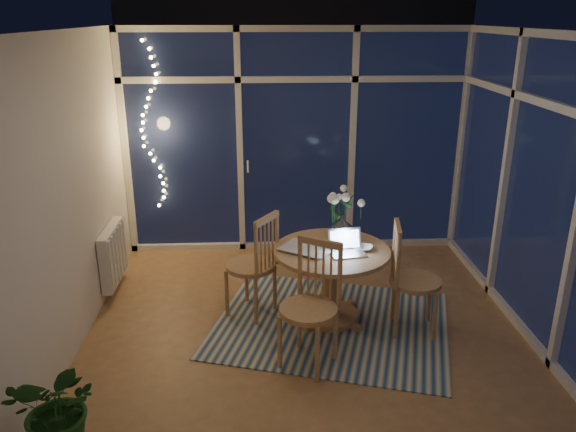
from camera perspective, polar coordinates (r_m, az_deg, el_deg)
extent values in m
plane|color=olive|center=(5.22, 2.12, -11.52)|extent=(4.00, 4.00, 0.00)
plane|color=silver|center=(4.46, 2.57, 18.34)|extent=(4.00, 4.00, 0.00)
cube|color=silver|center=(6.60, 0.82, 7.49)|extent=(4.00, 0.04, 2.60)
cube|color=silver|center=(2.85, 5.85, -10.13)|extent=(4.00, 0.04, 2.60)
cube|color=silver|center=(4.92, -21.55, 1.71)|extent=(0.04, 4.00, 2.60)
cube|color=silver|center=(5.24, 24.69, 2.32)|extent=(0.04, 4.00, 2.60)
cube|color=silver|center=(6.56, 0.84, 7.41)|extent=(4.00, 0.10, 2.60)
cube|color=silver|center=(5.22, 24.30, 2.32)|extent=(0.10, 4.00, 2.60)
cube|color=silver|center=(6.02, -17.36, -3.73)|extent=(0.10, 0.70, 0.58)
cube|color=black|center=(9.88, 2.61, 3.54)|extent=(12.00, 6.00, 0.10)
cube|color=#382414|center=(10.11, -0.43, 9.54)|extent=(11.00, 0.08, 1.80)
cube|color=#30343A|center=(12.97, 0.37, 17.61)|extent=(7.00, 3.00, 2.20)
sphere|color=black|center=(8.17, -5.44, 3.68)|extent=(0.90, 0.90, 0.90)
cube|color=beige|center=(5.31, 4.40, -10.87)|extent=(2.49, 2.20, 0.01)
cylinder|color=#916441|center=(5.23, 4.37, -6.99)|extent=(1.30, 1.30, 0.72)
cube|color=#916441|center=(5.27, -3.85, -4.82)|extent=(0.67, 0.67, 1.04)
cube|color=#916441|center=(5.10, 12.85, -6.23)|extent=(0.55, 0.55, 1.04)
cube|color=#916441|center=(4.50, 2.08, -9.22)|extent=(0.68, 0.68, 1.06)
imported|color=silver|center=(5.28, 5.51, -1.27)|extent=(0.25, 0.25, 0.21)
imported|color=silver|center=(5.09, 7.74, -3.23)|extent=(0.19, 0.19, 0.04)
cube|color=beige|center=(5.08, 1.91, -3.18)|extent=(0.51, 0.47, 0.02)
cube|color=black|center=(5.01, 5.54, -3.72)|extent=(0.11, 0.06, 0.01)
imported|color=#19471A|center=(3.90, -21.99, -18.71)|extent=(0.67, 0.63, 0.76)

